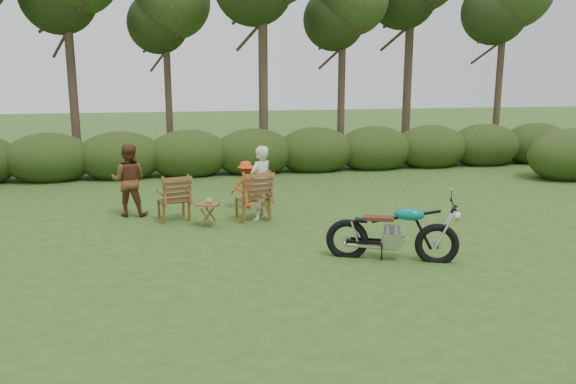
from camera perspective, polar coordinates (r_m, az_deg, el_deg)
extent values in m
plane|color=#274B19|center=(9.14, 5.47, -7.47)|extent=(80.00, 80.00, 0.00)
cylinder|color=#3C2B20|center=(19.51, -21.25, 12.76)|extent=(0.28, 0.28, 7.20)
cylinder|color=#3C2B20|center=(20.40, -12.16, 11.94)|extent=(0.24, 0.24, 6.30)
sphere|color=#284118|center=(20.51, -12.41, 17.42)|extent=(2.52, 2.52, 2.52)
cylinder|color=#3C2B20|center=(18.50, -2.56, 14.32)|extent=(0.30, 0.30, 7.65)
cylinder|color=#3C2B20|center=(20.27, 5.48, 12.41)|extent=(0.26, 0.26, 6.48)
sphere|color=#284118|center=(20.40, 5.60, 18.08)|extent=(2.59, 2.59, 2.59)
cylinder|color=#3C2B20|center=(22.40, 12.18, 13.98)|extent=(0.32, 0.32, 7.92)
cylinder|color=#3C2B20|center=(21.64, 20.77, 12.15)|extent=(0.24, 0.24, 6.84)
sphere|color=#284118|center=(21.78, 21.19, 17.74)|extent=(2.74, 2.74, 2.74)
ellipsoid|color=#1E3413|center=(17.68, -23.13, 3.12)|extent=(2.52, 1.68, 1.51)
ellipsoid|color=#1E3413|center=(17.41, -16.65, 3.46)|extent=(2.52, 1.68, 1.51)
ellipsoid|color=#1E3413|center=(17.38, -10.05, 3.76)|extent=(2.52, 1.68, 1.51)
ellipsoid|color=#1E3413|center=(17.57, -3.51, 4.00)|extent=(2.52, 1.68, 1.51)
ellipsoid|color=#1E3413|center=(17.99, 2.81, 4.19)|extent=(2.52, 1.68, 1.51)
ellipsoid|color=#1E3413|center=(18.61, 8.78, 4.32)|extent=(2.52, 1.68, 1.51)
ellipsoid|color=#1E3413|center=(19.42, 14.31, 4.40)|extent=(2.52, 1.68, 1.51)
ellipsoid|color=#1E3413|center=(20.39, 19.35, 4.44)|extent=(2.52, 1.68, 1.51)
ellipsoid|color=#1E3413|center=(21.51, 23.91, 4.45)|extent=(2.52, 1.68, 1.51)
ellipsoid|color=#1E3413|center=(18.54, 26.85, 3.30)|extent=(2.70, 1.80, 1.62)
imported|color=#BFAF9D|center=(11.45, -8.02, -0.88)|extent=(0.15, 0.15, 0.09)
imported|color=beige|center=(11.92, -2.75, -2.83)|extent=(0.69, 0.64, 1.58)
imported|color=brown|center=(12.74, -15.67, -2.31)|extent=(0.87, 0.74, 1.57)
imported|color=#DA4314|center=(12.98, -4.26, -1.63)|extent=(0.79, 0.57, 1.09)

